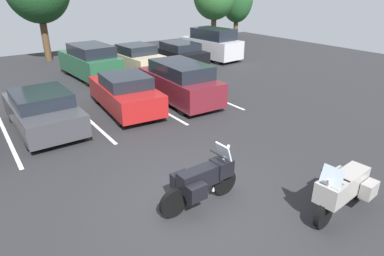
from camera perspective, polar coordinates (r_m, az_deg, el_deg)
ground at (r=8.26m, az=0.55°, el=-12.75°), size 44.00×44.00×0.10m
motorcycle_touring at (r=7.86m, az=1.80°, el=-8.77°), size 2.16×0.88×1.38m
motorcycle_second at (r=8.23m, az=24.25°, el=-9.21°), size 2.26×0.99×1.42m
parking_stripes at (r=13.03m, az=-22.64°, el=-0.23°), size 14.22×4.89×0.01m
car_charcoal at (r=12.96m, az=-23.93°, el=2.73°), size 1.97×4.28×1.41m
car_red at (r=13.89m, az=-11.22°, el=5.85°), size 2.10×4.39×1.52m
car_maroon at (r=14.71m, az=-2.08°, el=7.76°), size 1.94×4.57×1.74m
car_far_green at (r=19.44m, az=-16.87°, el=10.75°), size 2.13×4.69×1.83m
car_far_champagne at (r=20.66m, az=-9.48°, el=11.63°), size 2.19×4.51×1.52m
car_far_black at (r=21.86m, az=-2.49°, el=12.50°), size 1.88×4.63×1.45m
car_far_silver at (r=23.48m, az=3.39°, el=13.98°), size 2.24×4.41×2.06m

